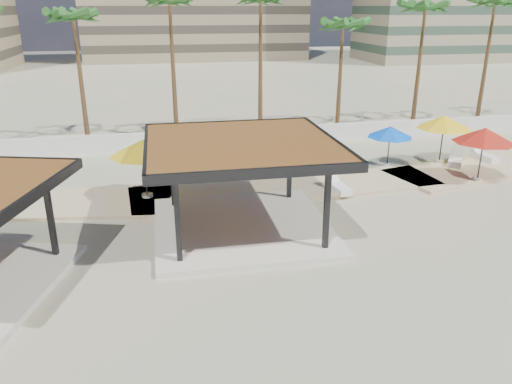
% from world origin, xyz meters
% --- Properties ---
extents(ground, '(200.00, 200.00, 0.00)m').
position_xyz_m(ground, '(0.00, 0.00, 0.00)').
color(ground, tan).
rests_on(ground, ground).
extents(promenade, '(44.45, 7.97, 0.24)m').
position_xyz_m(promenade, '(2.00, 7.67, 0.06)').
color(promenade, '#C6B284').
rests_on(promenade, ground).
extents(boundary_wall, '(56.00, 0.30, 1.20)m').
position_xyz_m(boundary_wall, '(0.00, 16.00, 0.60)').
color(boundary_wall, silver).
rests_on(boundary_wall, ground).
extents(pavilion_central, '(7.73, 7.73, 3.86)m').
position_xyz_m(pavilion_central, '(-1.23, 2.65, 2.30)').
color(pavilion_central, beige).
rests_on(pavilion_central, ground).
extents(umbrella_b, '(3.42, 3.42, 2.85)m').
position_xyz_m(umbrella_b, '(-5.14, 6.89, 2.63)').
color(umbrella_b, beige).
rests_on(umbrella_b, promenade).
extents(umbrella_c, '(3.70, 3.70, 2.84)m').
position_xyz_m(umbrella_c, '(12.11, 5.80, 2.62)').
color(umbrella_c, beige).
rests_on(umbrella_c, promenade).
extents(umbrella_d, '(2.99, 2.99, 2.32)m').
position_xyz_m(umbrella_d, '(8.56, 9.20, 2.17)').
color(umbrella_d, beige).
rests_on(umbrella_d, promenade).
extents(umbrella_e, '(4.12, 4.12, 2.79)m').
position_xyz_m(umbrella_e, '(11.90, 9.20, 2.58)').
color(umbrella_e, beige).
rests_on(umbrella_e, promenade).
extents(lounger_a, '(1.71, 2.33, 0.85)m').
position_xyz_m(lounger_a, '(-11.25, 9.13, 0.39)').
color(lounger_a, white).
rests_on(lounger_a, promenade).
extents(lounger_b, '(0.84, 2.02, 0.74)m').
position_xyz_m(lounger_b, '(4.26, 5.84, 0.36)').
color(lounger_b, white).
rests_on(lounger_b, promenade).
extents(lounger_c, '(0.90, 2.05, 0.75)m').
position_xyz_m(lounger_c, '(14.91, 9.24, 0.36)').
color(lounger_c, white).
rests_on(lounger_c, promenade).
extents(lounger_d, '(1.84, 2.19, 0.83)m').
position_xyz_m(lounger_d, '(12.71, 8.81, 0.38)').
color(lounger_d, white).
rests_on(lounger_d, promenade).
extents(palm_c, '(3.00, 3.00, 9.18)m').
position_xyz_m(palm_c, '(-9.00, 18.10, 8.02)').
color(palm_c, brown).
rests_on(palm_c, ground).
extents(palm_d, '(3.00, 3.00, 10.09)m').
position_xyz_m(palm_d, '(-3.00, 18.90, 8.88)').
color(palm_d, brown).
rests_on(palm_d, ground).
extents(palm_e, '(3.00, 3.00, 10.20)m').
position_xyz_m(palm_e, '(3.00, 18.40, 8.98)').
color(palm_e, brown).
rests_on(palm_e, ground).
extents(palm_f, '(3.00, 3.00, 8.50)m').
position_xyz_m(palm_f, '(9.00, 18.60, 7.39)').
color(palm_f, brown).
rests_on(palm_f, ground).
extents(palm_g, '(3.00, 3.00, 9.69)m').
position_xyz_m(palm_g, '(15.00, 18.20, 8.51)').
color(palm_g, brown).
rests_on(palm_g, ground).
extents(palm_h, '(3.00, 3.00, 10.04)m').
position_xyz_m(palm_h, '(21.00, 18.80, 8.83)').
color(palm_h, brown).
rests_on(palm_h, ground).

